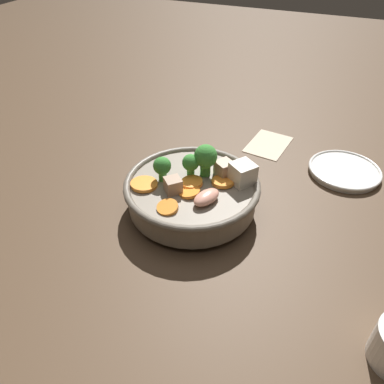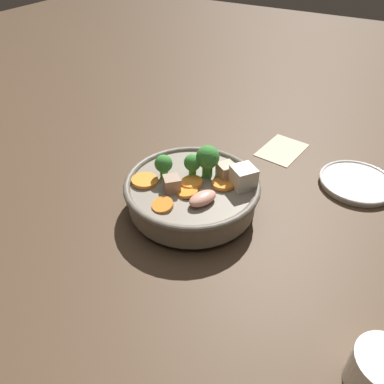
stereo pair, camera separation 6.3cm
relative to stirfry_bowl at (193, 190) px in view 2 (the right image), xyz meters
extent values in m
plane|color=#4C3826|center=(0.00, 0.00, -0.04)|extent=(3.00, 3.00, 0.00)
cylinder|color=slate|center=(0.00, 0.00, -0.03)|extent=(0.12, 0.12, 0.01)
cylinder|color=slate|center=(0.00, 0.00, -0.01)|extent=(0.21, 0.21, 0.04)
torus|color=#685F52|center=(0.00, 0.00, 0.01)|extent=(0.23, 0.23, 0.01)
cylinder|color=brown|center=(0.00, 0.00, 0.00)|extent=(0.20, 0.20, 0.02)
cylinder|color=orange|center=(0.04, -0.07, 0.02)|extent=(0.05, 0.05, 0.01)
cylinder|color=orange|center=(0.03, 0.01, 0.02)|extent=(0.04, 0.04, 0.01)
cylinder|color=orange|center=(0.00, 0.00, 0.02)|extent=(0.05, 0.05, 0.01)
cylinder|color=orange|center=(0.07, -0.01, 0.02)|extent=(0.04, 0.04, 0.01)
cylinder|color=orange|center=(-0.02, 0.05, 0.02)|extent=(0.05, 0.05, 0.01)
cylinder|color=green|center=(-0.03, 0.01, 0.03)|extent=(0.02, 0.02, 0.02)
sphere|color=#388433|center=(-0.03, 0.01, 0.05)|extent=(0.04, 0.04, 0.04)
cylinder|color=green|center=(0.01, -0.05, 0.02)|extent=(0.01, 0.01, 0.02)
sphere|color=#388433|center=(0.01, -0.05, 0.04)|extent=(0.03, 0.03, 0.03)
cylinder|color=green|center=(-0.02, -0.01, 0.02)|extent=(0.01, 0.01, 0.02)
sphere|color=#388433|center=(-0.02, -0.01, 0.04)|extent=(0.03, 0.03, 0.03)
cube|color=silver|center=(-0.04, 0.07, 0.03)|extent=(0.05, 0.05, 0.04)
cube|color=tan|center=(-0.04, 0.04, 0.03)|extent=(0.04, 0.04, 0.03)
cube|color=#9E7F66|center=(0.03, -0.02, 0.03)|extent=(0.03, 0.03, 0.02)
ellipsoid|color=#EA9E84|center=(0.03, 0.04, 0.02)|extent=(0.06, 0.04, 0.02)
cylinder|color=white|center=(-0.21, 0.23, -0.03)|extent=(0.13, 0.13, 0.01)
torus|color=white|center=(-0.21, 0.23, -0.03)|extent=(0.14, 0.14, 0.01)
cylinder|color=white|center=(0.16, 0.32, -0.01)|extent=(0.07, 0.07, 0.05)
cube|color=beige|center=(-0.26, 0.07, -0.04)|extent=(0.12, 0.09, 0.00)
camera|label=1|loc=(0.45, 0.19, 0.38)|focal=35.00mm
camera|label=2|loc=(0.43, 0.25, 0.38)|focal=35.00mm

